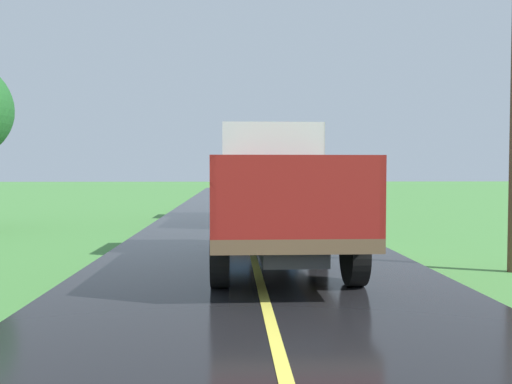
{
  "coord_description": "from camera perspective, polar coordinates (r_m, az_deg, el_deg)",
  "views": [
    {
      "loc": [
        -0.46,
        1.8,
        1.86
      ],
      "look_at": [
        0.1,
        13.59,
        1.4
      ],
      "focal_mm": 36.48,
      "sensor_mm": 36.0,
      "label": 1
    }
  ],
  "objects": [
    {
      "name": "banana_truck_far",
      "position": [
        19.48,
        -0.09,
        1.05
      ],
      "size": [
        2.38,
        5.81,
        2.8
      ],
      "color": "#2D2D30",
      "rests_on": "road_surface"
    },
    {
      "name": "banana_truck_near",
      "position": [
        10.47,
        2.04,
        0.1
      ],
      "size": [
        2.38,
        5.82,
        2.8
      ],
      "color": "#2D2D30",
      "rests_on": "road_surface"
    }
  ]
}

